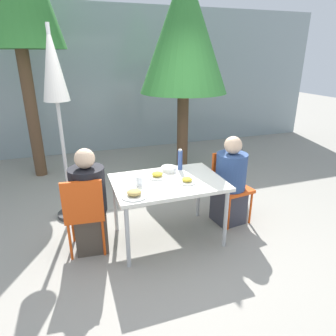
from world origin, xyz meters
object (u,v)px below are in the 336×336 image
closed_umbrella (55,80)px  drinking_cup (139,181)px  chair_left (84,209)px  person_right (230,184)px  salad_bowl (169,169)px  tree_behind_left (184,32)px  bottle (180,160)px  person_left (89,204)px  chair_right (229,181)px

closed_umbrella → drinking_cup: size_ratio=23.44×
chair_left → person_right: 1.77m
closed_umbrella → salad_bowl: closed_umbrella is taller
closed_umbrella → tree_behind_left: size_ratio=0.70×
bottle → drinking_cup: bottle is taller
closed_umbrella → bottle: size_ratio=9.32×
salad_bowl → tree_behind_left: size_ratio=0.05×
chair_left → person_left: size_ratio=0.77×
closed_umbrella → tree_behind_left: (2.05, 1.17, 0.62)m
chair_left → person_right: bearing=9.0°
person_right → drinking_cup: (-1.18, -0.12, 0.26)m
person_right → bottle: size_ratio=4.48×
tree_behind_left → bottle: bearing=-112.4°
chair_left → person_right: size_ratio=0.78×
chair_left → salad_bowl: size_ratio=5.09×
tree_behind_left → chair_right: bearing=-92.9°
person_right → tree_behind_left: 2.71m
chair_right → tree_behind_left: (0.10, 1.88, 1.85)m
person_right → tree_behind_left: tree_behind_left is taller
chair_left → person_right: person_right is taller
closed_umbrella → salad_bowl: 1.66m
chair_left → chair_right: same height
person_right → person_left: bearing=-6.6°
drinking_cup → person_right: bearing=5.8°
person_left → salad_bowl: (0.95, 0.17, 0.22)m
chair_right → chair_left: bearing=-1.6°
salad_bowl → tree_behind_left: bearing=63.8°
drinking_cup → chair_right: bearing=9.6°
chair_left → drinking_cup: (0.59, -0.03, 0.26)m
chair_right → bottle: (-0.64, 0.09, 0.33)m
chair_right → drinking_cup: (-1.22, -0.21, 0.26)m
person_left → person_right: 1.71m
person_left → bottle: 1.17m
bottle → chair_left: bearing=-167.0°
salad_bowl → tree_behind_left: 2.59m
chair_right → closed_umbrella: size_ratio=0.38×
chair_left → person_left: person_left is taller
person_right → closed_umbrella: size_ratio=0.48×
drinking_cup → chair_left: bearing=177.4°
drinking_cup → person_left: bearing=169.2°
bottle → salad_bowl: 0.18m
person_right → bottle: person_right is taller
bottle → salad_bowl: bearing=-171.4°
chair_right → bottle: bearing=-15.2°
chair_left → drinking_cup: 0.64m
chair_left → chair_right: bearing=11.6°
person_left → chair_right: (1.75, 0.11, -0.01)m
chair_right → drinking_cup: size_ratio=8.83×
bottle → salad_bowl: bottle is taller
closed_umbrella → tree_behind_left: bearing=29.7°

